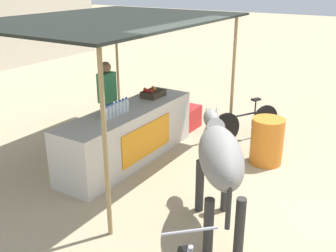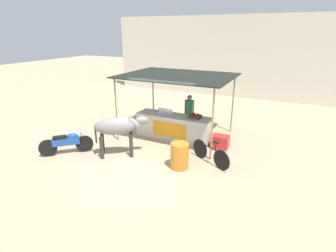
% 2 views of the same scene
% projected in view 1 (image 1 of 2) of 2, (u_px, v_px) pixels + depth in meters
% --- Properties ---
extents(ground_plane, '(60.00, 60.00, 0.00)m').
position_uv_depth(ground_plane, '(243.00, 192.00, 6.07)').
color(ground_plane, tan).
extents(stall_counter, '(3.00, 0.82, 0.96)m').
position_uv_depth(stall_counter, '(129.00, 135.00, 6.99)').
color(stall_counter, beige).
rests_on(stall_counter, ground).
extents(stall_awning, '(4.20, 3.20, 2.49)m').
position_uv_depth(stall_awning, '(110.00, 24.00, 6.45)').
color(stall_awning, black).
rests_on(stall_awning, ground).
extents(water_bottle_row, '(0.61, 0.07, 0.25)m').
position_uv_depth(water_bottle_row, '(117.00, 109.00, 6.47)').
color(water_bottle_row, silver).
rests_on(water_bottle_row, stall_counter).
extents(fruit_crate, '(0.44, 0.32, 0.18)m').
position_uv_depth(fruit_crate, '(153.00, 93.00, 7.50)').
color(fruit_crate, '#3F3326').
rests_on(fruit_crate, stall_counter).
extents(vendor_behind_counter, '(0.34, 0.22, 1.65)m').
position_uv_depth(vendor_behind_counter, '(108.00, 103.00, 7.51)').
color(vendor_behind_counter, '#383842').
rests_on(vendor_behind_counter, ground).
extents(cooler_box, '(0.60, 0.44, 0.48)m').
position_uv_depth(cooler_box, '(187.00, 117.00, 8.55)').
color(cooler_box, red).
rests_on(cooler_box, ground).
extents(water_barrel, '(0.57, 0.57, 0.83)m').
position_uv_depth(water_barrel, '(267.00, 141.00, 6.89)').
color(water_barrel, orange).
rests_on(water_barrel, ground).
extents(cow, '(1.71, 1.32, 1.44)m').
position_uv_depth(cow, '(219.00, 157.00, 4.85)').
color(cow, gray).
rests_on(cow, ground).
extents(bicycle_leaning, '(1.46, 0.85, 0.85)m').
position_uv_depth(bicycle_leaning, '(246.00, 124.00, 7.88)').
color(bicycle_leaning, black).
rests_on(bicycle_leaning, ground).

